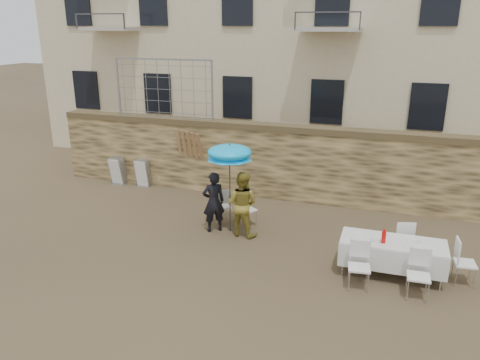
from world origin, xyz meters
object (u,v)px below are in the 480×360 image
(woman_dress, at_px, (242,204))
(chair_stack_left, at_px, (121,169))
(banquet_table, at_px, (393,243))
(man_suit, at_px, (214,202))
(table_chair_back, at_px, (402,239))
(table_chair_side, at_px, (465,262))
(umbrella, at_px, (230,155))
(soda_bottle, at_px, (384,237))
(table_chair_front_left, at_px, (359,266))
(table_chair_front_right, at_px, (419,275))
(chair_stack_right, at_px, (145,172))
(couple_chair_left, at_px, (221,205))
(couple_chair_right, at_px, (247,209))

(woman_dress, xyz_separation_m, chair_stack_left, (-5.08, 2.61, -0.36))
(banquet_table, xyz_separation_m, chair_stack_left, (-8.64, 3.52, -0.27))
(man_suit, xyz_separation_m, table_chair_back, (4.52, -0.10, -0.30))
(table_chair_back, height_order, table_chair_side, same)
(umbrella, relative_size, soda_bottle, 8.18)
(banquet_table, height_order, table_chair_front_left, table_chair_front_left)
(umbrella, height_order, table_chair_front_right, umbrella)
(man_suit, distance_m, chair_stack_right, 4.32)
(banquet_table, bearing_deg, couple_chair_left, 161.40)
(couple_chair_right, distance_m, banquet_table, 3.91)
(chair_stack_left, relative_size, chair_stack_right, 1.00)
(table_chair_side, bearing_deg, chair_stack_left, 65.75)
(soda_bottle, relative_size, chair_stack_left, 0.28)
(table_chair_front_left, bearing_deg, man_suit, 149.23)
(woman_dress, xyz_separation_m, table_chair_back, (3.77, -0.10, -0.34))
(table_chair_back, bearing_deg, couple_chair_right, -24.69)
(umbrella, relative_size, couple_chair_left, 2.21)
(soda_bottle, xyz_separation_m, table_chair_side, (1.60, 0.25, -0.43))
(man_suit, distance_m, table_chair_front_right, 5.10)
(soda_bottle, bearing_deg, table_chair_side, 8.88)
(umbrella, bearing_deg, table_chair_back, -2.83)
(chair_stack_right, bearing_deg, table_chair_back, -18.88)
(table_chair_front_right, bearing_deg, man_suit, 158.79)
(table_chair_front_left, height_order, table_chair_front_right, same)
(banquet_table, bearing_deg, table_chair_side, 4.09)
(woman_dress, distance_m, umbrella, 1.25)
(man_suit, xyz_separation_m, banquet_table, (4.32, -0.90, -0.05))
(table_chair_front_right, bearing_deg, table_chair_back, 98.68)
(chair_stack_left, bearing_deg, couple_chair_left, -25.50)
(soda_bottle, height_order, chair_stack_left, soda_bottle)
(couple_chair_right, distance_m, chair_stack_left, 5.43)
(table_chair_back, distance_m, chair_stack_left, 9.25)
(couple_chair_right, bearing_deg, woman_dress, 129.91)
(couple_chair_right, relative_size, table_chair_front_right, 1.00)
(couple_chair_right, xyz_separation_m, chair_stack_left, (-5.03, 2.06, -0.02))
(couple_chair_right, relative_size, table_chair_side, 1.00)
(banquet_table, relative_size, chair_stack_right, 2.28)
(man_suit, height_order, chair_stack_right, man_suit)
(couple_chair_right, relative_size, table_chair_back, 1.00)
(couple_chair_left, bearing_deg, banquet_table, 121.47)
(banquet_table, relative_size, chair_stack_left, 2.28)
(man_suit, distance_m, table_chair_back, 4.53)
(man_suit, height_order, table_chair_back, man_suit)
(banquet_table, bearing_deg, table_chair_front_left, -128.66)
(chair_stack_left, bearing_deg, man_suit, -31.14)
(table_chair_front_right, relative_size, table_chair_back, 1.00)
(chair_stack_left, xyz_separation_m, chair_stack_right, (0.90, 0.00, 0.00))
(couple_chair_left, xyz_separation_m, couple_chair_right, (0.70, 0.00, 0.00))
(table_chair_back, relative_size, chair_stack_right, 1.04)
(woman_dress, distance_m, table_chair_back, 3.79)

